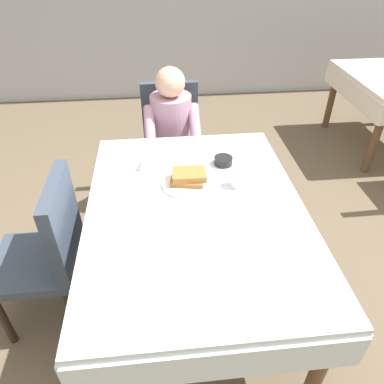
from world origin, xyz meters
TOP-DOWN VIEW (x-y plane):
  - ground_plane at (0.00, 0.00)m, footprint 14.00×14.00m
  - dining_table_main at (0.00, 0.00)m, footprint 1.12×1.52m
  - chair_diner at (-0.06, 1.17)m, footprint 0.44×0.45m
  - diner_person at (-0.06, 1.01)m, footprint 0.40×0.43m
  - chair_left_side at (-0.77, 0.00)m, footprint 0.45×0.44m
  - plate_breakfast at (-0.03, 0.20)m, footprint 0.28×0.28m
  - breakfast_stack at (-0.02, 0.20)m, footprint 0.20×0.15m
  - cup_coffee at (0.25, 0.16)m, footprint 0.11×0.08m
  - bowl_butter at (0.21, 0.38)m, footprint 0.11×0.11m
  - syrup_pitcher at (-0.27, 0.37)m, footprint 0.08×0.08m
  - fork_left_of_plate at (-0.22, 0.18)m, footprint 0.03×0.18m
  - knife_right_of_plate at (0.16, 0.18)m, footprint 0.03×0.20m
  - spoon_near_edge at (-0.07, -0.09)m, footprint 0.15×0.04m
  - napkin_folded at (-0.32, 0.04)m, footprint 0.19×0.15m

SIDE VIEW (x-z plane):
  - ground_plane at x=0.00m, z-range 0.00..0.00m
  - chair_diner at x=-0.06m, z-range 0.06..0.99m
  - chair_left_side at x=-0.77m, z-range 0.06..0.99m
  - dining_table_main at x=0.00m, z-range 0.28..1.02m
  - diner_person at x=-0.06m, z-range 0.11..1.23m
  - fork_left_of_plate at x=-0.22m, z-range 0.74..0.74m
  - knife_right_of_plate at x=0.16m, z-range 0.74..0.74m
  - spoon_near_edge at x=-0.07m, z-range 0.74..0.74m
  - napkin_folded at x=-0.32m, z-range 0.74..0.75m
  - plate_breakfast at x=-0.03m, z-range 0.74..0.76m
  - bowl_butter at x=0.21m, z-range 0.74..0.78m
  - syrup_pitcher at x=-0.27m, z-range 0.74..0.81m
  - cup_coffee at x=0.25m, z-range 0.74..0.83m
  - breakfast_stack at x=-0.02m, z-range 0.76..0.82m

